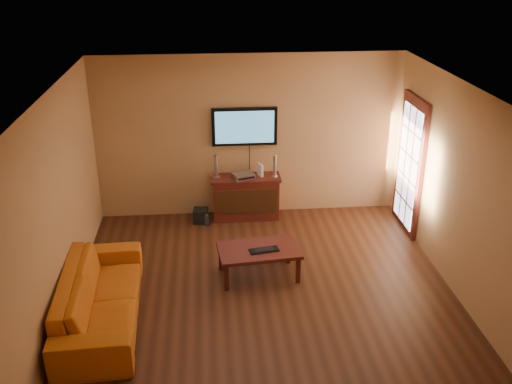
{
  "coord_description": "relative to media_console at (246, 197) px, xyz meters",
  "views": [
    {
      "loc": [
        -0.68,
        -6.38,
        4.26
      ],
      "look_at": [
        -0.04,
        0.8,
        1.1
      ],
      "focal_mm": 40.0,
      "sensor_mm": 36.0,
      "label": 1
    }
  ],
  "objects": [
    {
      "name": "media_console",
      "position": [
        0.0,
        0.0,
        0.0
      ],
      "size": [
        1.14,
        0.44,
        0.73
      ],
      "color": "#44150F",
      "rests_on": "ground"
    },
    {
      "name": "coffee_table",
      "position": [
        0.04,
        -1.87,
        0.01
      ],
      "size": [
        1.16,
        0.77,
        0.43
      ],
      "color": "#44150F",
      "rests_on": "ground"
    },
    {
      "name": "ground_plane",
      "position": [
        0.08,
        -2.27,
        -0.37
      ],
      "size": [
        5.0,
        5.0,
        0.0
      ],
      "primitive_type": "plane",
      "color": "#391D10",
      "rests_on": "ground"
    },
    {
      "name": "speaker_right",
      "position": [
        0.48,
        -0.02,
        0.53
      ],
      "size": [
        0.1,
        0.1,
        0.37
      ],
      "color": "silver",
      "rests_on": "media_console"
    },
    {
      "name": "game_console",
      "position": [
        0.24,
        0.04,
        0.47
      ],
      "size": [
        0.1,
        0.16,
        0.21
      ],
      "primitive_type": "cube",
      "rotation": [
        0.0,
        0.0,
        0.39
      ],
      "color": "white",
      "rests_on": "media_console"
    },
    {
      "name": "sofa",
      "position": [
        -1.96,
        -2.71,
        0.07
      ],
      "size": [
        0.77,
        2.29,
        0.88
      ],
      "primitive_type": "imported",
      "rotation": [
        0.0,
        0.0,
        1.62
      ],
      "color": "#C86316",
      "rests_on": "ground"
    },
    {
      "name": "french_door",
      "position": [
        2.54,
        -0.57,
        0.68
      ],
      "size": [
        0.07,
        1.02,
        2.22
      ],
      "color": "#44150F",
      "rests_on": "ground"
    },
    {
      "name": "speaker_left",
      "position": [
        -0.48,
        0.03,
        0.54
      ],
      "size": [
        0.11,
        0.11,
        0.38
      ],
      "color": "silver",
      "rests_on": "media_console"
    },
    {
      "name": "subwoofer",
      "position": [
        -0.76,
        -0.12,
        -0.25
      ],
      "size": [
        0.25,
        0.25,
        0.23
      ],
      "primitive_type": "cube",
      "rotation": [
        0.0,
        0.0,
        -0.09
      ],
      "color": "black",
      "rests_on": "ground"
    },
    {
      "name": "keyboard",
      "position": [
        0.11,
        -1.93,
        0.07
      ],
      "size": [
        0.42,
        0.22,
        0.02
      ],
      "color": "black",
      "rests_on": "coffee_table"
    },
    {
      "name": "television",
      "position": [
        0.0,
        0.18,
        1.17
      ],
      "size": [
        1.06,
        0.08,
        0.63
      ],
      "color": "black",
      "rests_on": "ground"
    },
    {
      "name": "room_walls",
      "position": [
        0.08,
        -1.65,
        1.32
      ],
      "size": [
        5.0,
        5.0,
        5.0
      ],
      "color": "tan",
      "rests_on": "ground"
    },
    {
      "name": "av_receiver",
      "position": [
        -0.03,
        -0.04,
        0.4
      ],
      "size": [
        0.39,
        0.33,
        0.08
      ],
      "primitive_type": "cube",
      "rotation": [
        0.0,
        0.0,
        0.32
      ],
      "color": "silver",
      "rests_on": "media_console"
    },
    {
      "name": "bottle",
      "position": [
        -0.66,
        -0.28,
        -0.27
      ],
      "size": [
        0.07,
        0.07,
        0.22
      ],
      "color": "white",
      "rests_on": "ground"
    }
  ]
}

